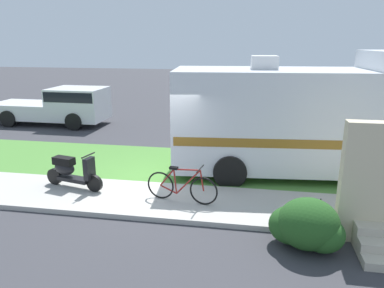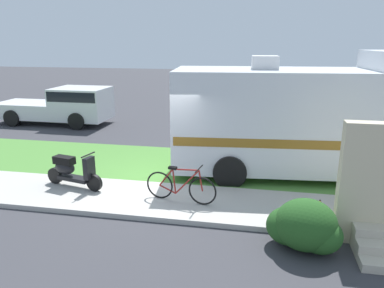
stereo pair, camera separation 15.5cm
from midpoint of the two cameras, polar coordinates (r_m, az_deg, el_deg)
ground_plane at (r=10.32m, az=-6.18°, el=-6.08°), size 80.00×80.00×0.00m
sidewalk at (r=9.25m, az=-8.25°, el=-8.45°), size 24.00×2.00×0.12m
grass_strip at (r=11.66m, az=-4.18°, el=-3.19°), size 24.00×3.40×0.08m
motorhome_rv at (r=10.84m, az=16.42°, el=3.80°), size 7.20×2.94×3.56m
scooter at (r=10.05m, az=-18.60°, el=-3.96°), size 1.70×0.64×0.97m
bicycle at (r=8.75m, az=-2.12°, el=-6.59°), size 1.75×0.52×0.89m
pickup_truck_near at (r=18.18m, az=-19.77°, el=5.72°), size 5.39×2.12×1.73m
bush_by_porch at (r=7.39m, az=16.76°, el=-12.07°), size 1.39×1.04×0.98m
bottle_green at (r=8.92m, az=18.77°, el=-8.93°), size 0.08×0.08×0.26m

